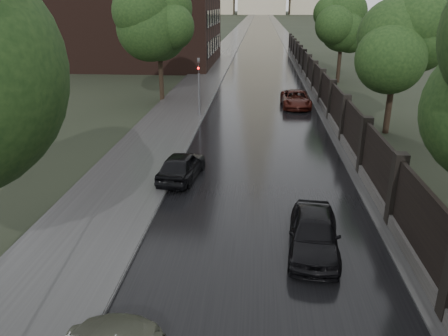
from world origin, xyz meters
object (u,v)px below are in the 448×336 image
tree_right_b (397,49)px  car_right_far (296,99)px  hatchback_left (182,166)px  tree_left_far (159,33)px  tree_right_c (342,30)px  traffic_light (199,82)px  car_right_near (314,233)px

tree_right_b → car_right_far: (-4.96, 6.58, -4.33)m
hatchback_left → tree_right_b: bearing=-135.5°
tree_left_far → tree_right_c: (15.50, 10.00, -0.29)m
tree_right_b → car_right_far: bearing=127.0°
tree_right_b → tree_left_far: bearing=152.7°
tree_right_b → car_right_far: tree_right_b is taller
traffic_light → tree_right_b: bearing=-14.2°
hatchback_left → tree_right_c: bearing=-105.1°
tree_left_far → tree_right_b: tree_left_far is taller
hatchback_left → car_right_near: (5.20, -5.73, 0.03)m
hatchback_left → car_right_near: size_ratio=0.95×
traffic_light → car_right_near: (5.90, -17.02, -1.74)m
tree_left_far → traffic_light: 6.84m
tree_right_c → hatchback_left: bearing=-112.9°
hatchback_left → car_right_far: (6.14, 14.87, -0.01)m
tree_right_b → tree_right_c: size_ratio=1.00×
tree_left_far → car_right_far: (10.54, -1.42, -4.62)m
tree_right_c → hatchback_left: 28.86m
car_right_far → tree_right_b: bearing=-54.6°
tree_left_far → tree_right_b: bearing=-27.3°
traffic_light → hatchback_left: traffic_light is taller
tree_right_b → tree_right_c: 18.00m
car_right_far → hatchback_left: bearing=-114.0°
traffic_light → car_right_far: bearing=27.7°
tree_right_c → traffic_light: (-11.80, -15.01, -2.55)m
tree_left_far → car_right_near: (9.60, -22.02, -4.58)m
tree_left_far → car_right_far: bearing=-7.7°
tree_right_b → hatchback_left: bearing=-143.3°
tree_right_c → traffic_light: tree_right_c is taller
tree_right_c → car_right_far: (-4.96, -11.42, -4.33)m
traffic_light → hatchback_left: size_ratio=1.09×
tree_left_far → hatchback_left: size_ratio=2.01×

